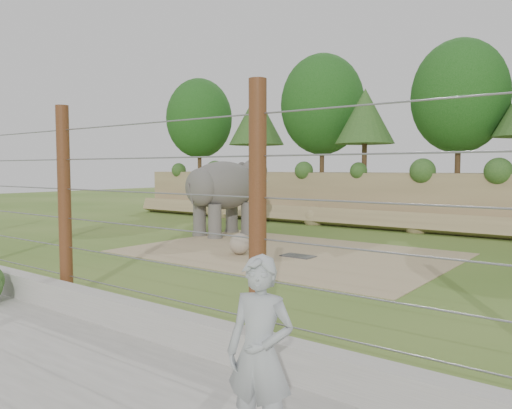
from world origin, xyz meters
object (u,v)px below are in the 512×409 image
Objects in this scene: stone_ball at (240,244)px; zookeeper at (260,354)px; elephant at (224,197)px; barrier_fence at (65,203)px.

zookeeper is at bearing -49.72° from stone_ball.
barrier_fence reaches higher than elephant.
zookeeper is (7.05, -8.32, 0.60)m from stone_ball.
elephant is 4.81m from stone_ball.
elephant is at bearing 112.45° from barrier_fence.
barrier_fence is (3.90, -9.45, 0.43)m from elephant.
stone_ball is 0.03× the size of barrier_fence.
stone_ball is 10.93m from zookeeper.
barrier_fence is at bearing 152.11° from zookeeper.
barrier_fence is at bearing -85.64° from stone_ball.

